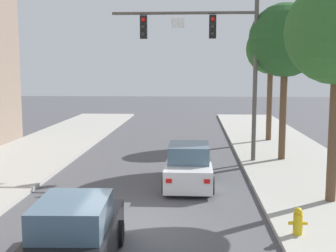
{
  "coord_description": "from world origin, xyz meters",
  "views": [
    {
      "loc": [
        1.82,
        -11.77,
        4.4
      ],
      "look_at": [
        0.7,
        6.78,
        2.0
      ],
      "focal_mm": 47.06,
      "sensor_mm": 36.0,
      "label": 1
    }
  ],
  "objects_px": {
    "street_tree_second": "(285,41)",
    "street_tree_third": "(271,50)",
    "fire_hydrant": "(298,221)",
    "traffic_signal_mast": "(214,48)",
    "car_following_black": "(74,238)",
    "car_lead_white": "(189,166)"
  },
  "relations": [
    {
      "from": "traffic_signal_mast",
      "to": "car_following_black",
      "type": "distance_m",
      "value": 12.8
    },
    {
      "from": "car_lead_white",
      "to": "street_tree_second",
      "type": "distance_m",
      "value": 8.0
    },
    {
      "from": "car_lead_white",
      "to": "street_tree_second",
      "type": "bearing_deg",
      "value": 45.67
    },
    {
      "from": "traffic_signal_mast",
      "to": "street_tree_second",
      "type": "relative_size",
      "value": 1.03
    },
    {
      "from": "car_following_black",
      "to": "street_tree_third",
      "type": "bearing_deg",
      "value": 67.96
    },
    {
      "from": "car_following_black",
      "to": "street_tree_second",
      "type": "distance_m",
      "value": 14.5
    },
    {
      "from": "car_following_black",
      "to": "street_tree_third",
      "type": "xyz_separation_m",
      "value": [
        7.11,
        17.56,
        4.82
      ]
    },
    {
      "from": "fire_hydrant",
      "to": "street_tree_second",
      "type": "relative_size",
      "value": 0.1
    },
    {
      "from": "car_lead_white",
      "to": "street_tree_third",
      "type": "height_order",
      "value": "street_tree_third"
    },
    {
      "from": "traffic_signal_mast",
      "to": "street_tree_third",
      "type": "relative_size",
      "value": 1.08
    },
    {
      "from": "street_tree_second",
      "to": "street_tree_third",
      "type": "bearing_deg",
      "value": 86.77
    },
    {
      "from": "car_lead_white",
      "to": "car_following_black",
      "type": "relative_size",
      "value": 0.98
    },
    {
      "from": "street_tree_third",
      "to": "street_tree_second",
      "type": "bearing_deg",
      "value": -93.23
    },
    {
      "from": "fire_hydrant",
      "to": "car_lead_white",
      "type": "bearing_deg",
      "value": 118.47
    },
    {
      "from": "car_following_black",
      "to": "car_lead_white",
      "type": "bearing_deg",
      "value": 71.77
    },
    {
      "from": "car_lead_white",
      "to": "street_tree_second",
      "type": "xyz_separation_m",
      "value": [
        4.37,
        4.47,
        4.98
      ]
    },
    {
      "from": "fire_hydrant",
      "to": "street_tree_second",
      "type": "bearing_deg",
      "value": 81.44
    },
    {
      "from": "car_following_black",
      "to": "street_tree_second",
      "type": "bearing_deg",
      "value": 60.11
    },
    {
      "from": "street_tree_second",
      "to": "fire_hydrant",
      "type": "bearing_deg",
      "value": -98.56
    },
    {
      "from": "fire_hydrant",
      "to": "street_tree_third",
      "type": "height_order",
      "value": "street_tree_third"
    },
    {
      "from": "fire_hydrant",
      "to": "street_tree_third",
      "type": "distance_m",
      "value": 16.46
    },
    {
      "from": "car_lead_white",
      "to": "street_tree_third",
      "type": "distance_m",
      "value": 12.24
    }
  ]
}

